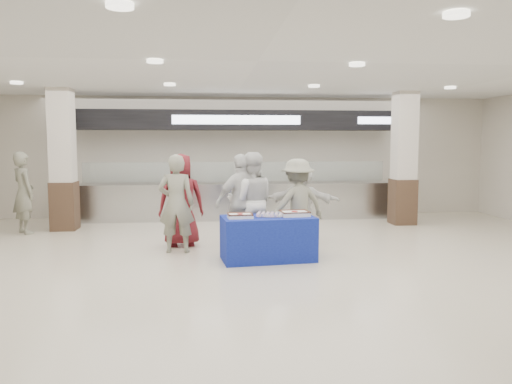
{
  "coord_description": "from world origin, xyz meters",
  "views": [
    {
      "loc": [
        -0.79,
        -7.47,
        2.03
      ],
      "look_at": [
        0.13,
        1.6,
        1.09
      ],
      "focal_mm": 35.0,
      "sensor_mm": 36.0,
      "label": 1
    }
  ],
  "objects": [
    {
      "name": "soldier_b",
      "position": [
        0.9,
        1.59,
        0.85
      ],
      "size": [
        1.24,
        0.96,
        1.7
      ],
      "primitive_type": "imported",
      "rotation": [
        0.0,
        0.0,
        3.47
      ],
      "color": "slate",
      "rests_on": "ground"
    },
    {
      "name": "ground",
      "position": [
        0.0,
        0.0,
        0.0
      ],
      "size": [
        14.0,
        14.0,
        0.0
      ],
      "primitive_type": "plane",
      "color": "beige",
      "rests_on": "ground"
    },
    {
      "name": "soldier_a",
      "position": [
        -1.32,
        1.58,
        0.9
      ],
      "size": [
        0.68,
        0.47,
        1.79
      ],
      "primitive_type": "imported",
      "rotation": [
        0.0,
        0.0,
        3.08
      ],
      "color": "slate",
      "rests_on": "ground"
    },
    {
      "name": "soldier_bg",
      "position": [
        -4.75,
        3.82,
        0.9
      ],
      "size": [
        0.76,
        0.78,
        1.8
      ],
      "primitive_type": "imported",
      "rotation": [
        0.0,
        0.0,
        2.3
      ],
      "color": "slate",
      "rests_on": "ground"
    },
    {
      "name": "display_table",
      "position": [
        0.26,
        0.82,
        0.38
      ],
      "size": [
        1.63,
        0.94,
        0.75
      ],
      "primitive_type": "cube",
      "rotation": [
        0.0,
        0.0,
        0.11
      ],
      "color": "navy",
      "rests_on": "ground"
    },
    {
      "name": "sheet_cake_right",
      "position": [
        0.72,
        0.85,
        0.8
      ],
      "size": [
        0.5,
        0.41,
        0.1
      ],
      "color": "white",
      "rests_on": "display_table"
    },
    {
      "name": "civilian_maroon",
      "position": [
        -1.26,
        2.15,
        0.89
      ],
      "size": [
        0.93,
        0.66,
        1.79
      ],
      "primitive_type": "imported",
      "rotation": [
        0.0,
        0.0,
        3.25
      ],
      "color": "maroon",
      "rests_on": "ground"
    },
    {
      "name": "chef_short",
      "position": [
        -0.12,
        1.62,
        0.9
      ],
      "size": [
        1.14,
        0.79,
        1.79
      ],
      "primitive_type": "imported",
      "rotation": [
        0.0,
        0.0,
        3.51
      ],
      "color": "silver",
      "rests_on": "ground"
    },
    {
      "name": "chef_tall",
      "position": [
        0.04,
        1.67,
        0.91
      ],
      "size": [
        0.89,
        0.7,
        1.82
      ],
      "primitive_type": "imported",
      "rotation": [
        0.0,
        0.0,
        3.13
      ],
      "color": "silver",
      "rests_on": "ground"
    },
    {
      "name": "column_right",
      "position": [
        4.0,
        4.2,
        1.53
      ],
      "size": [
        0.55,
        0.55,
        3.2
      ],
      "color": "#372519",
      "rests_on": "ground"
    },
    {
      "name": "sheet_cake_left",
      "position": [
        -0.22,
        0.72,
        0.79
      ],
      "size": [
        0.42,
        0.34,
        0.09
      ],
      "color": "white",
      "rests_on": "display_table"
    },
    {
      "name": "civilian_white",
      "position": [
        1.12,
        2.27,
        0.8
      ],
      "size": [
        1.56,
        1.02,
        1.61
      ],
      "primitive_type": "imported",
      "rotation": [
        0.0,
        0.0,
        2.74
      ],
      "color": "white",
      "rests_on": "ground"
    },
    {
      "name": "cupcake_tray",
      "position": [
        0.29,
        0.83,
        0.78
      ],
      "size": [
        0.43,
        0.36,
        0.06
      ],
      "color": "#A9AAAE",
      "rests_on": "display_table"
    },
    {
      "name": "serving_line",
      "position": [
        0.0,
        5.4,
        1.16
      ],
      "size": [
        8.7,
        0.85,
        2.8
      ],
      "color": "#AFB1B6",
      "rests_on": "ground"
    },
    {
      "name": "column_left",
      "position": [
        -4.0,
        4.2,
        1.53
      ],
      "size": [
        0.55,
        0.55,
        3.2
      ],
      "color": "#372519",
      "rests_on": "ground"
    }
  ]
}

